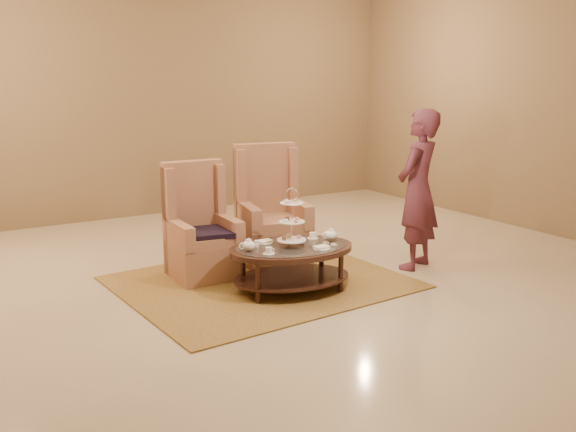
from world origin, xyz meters
TOP-DOWN VIEW (x-y plane):
  - ground at (0.00, 0.00)m, footprint 8.00×8.00m
  - ceiling at (0.00, 0.00)m, footprint 8.00×8.00m
  - wall_back at (0.00, 4.00)m, footprint 8.00×0.04m
  - wall_right at (4.00, 0.00)m, footprint 0.04×8.00m
  - rug at (-0.24, 0.30)m, footprint 2.85×2.42m
  - tea_table at (-0.11, -0.09)m, footprint 1.35×1.03m
  - armchair_left at (-0.67, 0.83)m, footprint 0.66×0.69m
  - armchair_right at (0.24, 0.95)m, footprint 0.84×0.86m
  - person at (1.46, -0.11)m, footprint 0.74×0.64m

SIDE VIEW (x-z plane):
  - ground at x=0.00m, z-range 0.00..0.00m
  - ceiling at x=0.00m, z-range -0.01..0.01m
  - rug at x=-0.24m, z-range 0.00..0.01m
  - tea_table at x=-0.11m, z-range -0.14..0.89m
  - armchair_left at x=-0.67m, z-range -0.19..1.00m
  - armchair_right at x=0.24m, z-range -0.22..1.10m
  - person at x=1.46m, z-range 0.00..1.73m
  - wall_back at x=0.00m, z-range 0.00..3.50m
  - wall_right at x=4.00m, z-range 0.00..3.50m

